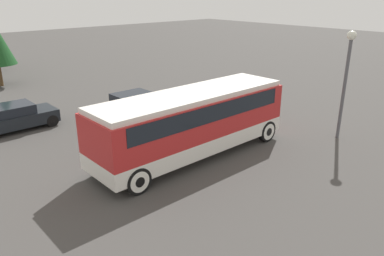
# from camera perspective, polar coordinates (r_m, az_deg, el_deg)

# --- Properties ---
(ground_plane) EXTENTS (120.00, 120.00, 0.00)m
(ground_plane) POSITION_cam_1_polar(r_m,az_deg,el_deg) (16.89, -0.00, -4.19)
(ground_plane) COLOR #423F3D
(tour_bus) EXTENTS (9.41, 2.68, 2.93)m
(tour_bus) POSITION_cam_1_polar(r_m,az_deg,el_deg) (16.30, 0.25, 1.55)
(tour_bus) COLOR silver
(tour_bus) RESTS_ON ground_plane
(parked_car_near) EXTENTS (4.11, 1.90, 1.38)m
(parked_car_near) POSITION_cam_1_polar(r_m,az_deg,el_deg) (21.87, -25.43, 1.50)
(parked_car_near) COLOR black
(parked_car_near) RESTS_ON ground_plane
(parked_car_mid) EXTENTS (4.09, 1.96, 1.44)m
(parked_car_mid) POSITION_cam_1_polar(r_m,az_deg,el_deg) (22.05, -8.71, 3.49)
(parked_car_mid) COLOR #7A6B5B
(parked_car_mid) RESTS_ON ground_plane
(lamp_post) EXTENTS (0.44, 0.44, 5.26)m
(lamp_post) POSITION_cam_1_polar(r_m,az_deg,el_deg) (19.37, 22.54, 8.33)
(lamp_post) COLOR #515156
(lamp_post) RESTS_ON ground_plane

